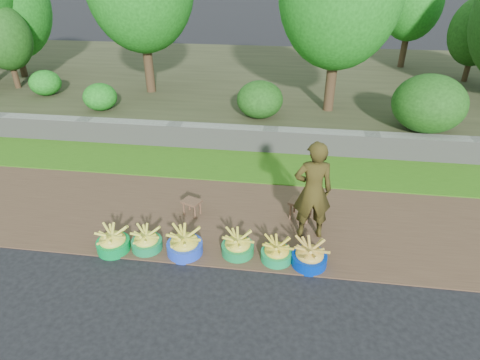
# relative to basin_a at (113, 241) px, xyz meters

# --- Properties ---
(ground_plane) EXTENTS (120.00, 120.00, 0.00)m
(ground_plane) POSITION_rel_basin_a_xyz_m (2.10, -0.18, -0.17)
(ground_plane) COLOR black
(ground_plane) RESTS_ON ground
(dirt_shoulder) EXTENTS (80.00, 2.50, 0.02)m
(dirt_shoulder) POSITION_rel_basin_a_xyz_m (2.10, 1.07, -0.16)
(dirt_shoulder) COLOR brown
(dirt_shoulder) RESTS_ON ground
(grass_verge) EXTENTS (80.00, 1.50, 0.04)m
(grass_verge) POSITION_rel_basin_a_xyz_m (2.10, 3.07, -0.15)
(grass_verge) COLOR #346F14
(grass_verge) RESTS_ON ground
(retaining_wall) EXTENTS (80.00, 0.35, 0.55)m
(retaining_wall) POSITION_rel_basin_a_xyz_m (2.10, 3.92, 0.11)
(retaining_wall) COLOR gray
(retaining_wall) RESTS_ON ground
(earth_bank) EXTENTS (80.00, 10.00, 0.50)m
(earth_bank) POSITION_rel_basin_a_xyz_m (2.10, 8.82, 0.08)
(earth_bank) COLOR #3A3D23
(earth_bank) RESTS_ON ground
(vegetation) EXTENTS (32.79, 8.00, 4.63)m
(vegetation) POSITION_rel_basin_a_xyz_m (-1.34, 7.04, 2.58)
(vegetation) COLOR #3D2C1A
(vegetation) RESTS_ON earth_bank
(basin_a) EXTENTS (0.50, 0.50, 0.37)m
(basin_a) POSITION_rel_basin_a_xyz_m (0.00, 0.00, 0.00)
(basin_a) COLOR #009039
(basin_a) RESTS_ON ground
(basin_b) EXTENTS (0.47, 0.47, 0.35)m
(basin_b) POSITION_rel_basin_a_xyz_m (0.50, 0.10, -0.01)
(basin_b) COLOR #128747
(basin_b) RESTS_ON ground
(basin_c) EXTENTS (0.54, 0.54, 0.40)m
(basin_c) POSITION_rel_basin_a_xyz_m (1.10, 0.08, 0.01)
(basin_c) COLOR blue
(basin_c) RESTS_ON ground
(basin_d) EXTENTS (0.49, 0.49, 0.36)m
(basin_d) POSITION_rel_basin_a_xyz_m (1.89, 0.17, -0.00)
(basin_d) COLOR #148641
(basin_d) RESTS_ON ground
(basin_e) EXTENTS (0.46, 0.46, 0.34)m
(basin_e) POSITION_rel_basin_a_xyz_m (2.47, 0.10, -0.01)
(basin_e) COLOR #13914D
(basin_e) RESTS_ON ground
(basin_f) EXTENTS (0.51, 0.51, 0.38)m
(basin_f) POSITION_rel_basin_a_xyz_m (2.95, 0.06, 0.00)
(basin_f) COLOR #002AA5
(basin_f) RESTS_ON ground
(stool_left) EXTENTS (0.37, 0.33, 0.27)m
(stool_left) POSITION_rel_basin_a_xyz_m (0.95, 1.11, 0.07)
(stool_left) COLOR brown
(stool_left) RESTS_ON dirt_shoulder
(stool_right) EXTENTS (0.45, 0.40, 0.34)m
(stool_right) POSITION_rel_basin_a_xyz_m (2.81, 1.23, 0.12)
(stool_right) COLOR brown
(stool_right) RESTS_ON dirt_shoulder
(vendor_woman) EXTENTS (0.64, 0.46, 1.63)m
(vendor_woman) POSITION_rel_basin_a_xyz_m (2.95, 0.79, 0.67)
(vendor_woman) COLOR black
(vendor_woman) RESTS_ON dirt_shoulder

